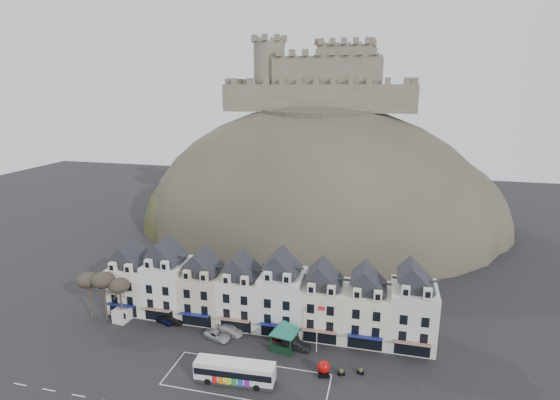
{
  "coord_description": "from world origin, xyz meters",
  "views": [
    {
      "loc": [
        18.62,
        -47.14,
        38.31
      ],
      "look_at": [
        0.94,
        24.0,
        19.32
      ],
      "focal_mm": 28.0,
      "sensor_mm": 36.0,
      "label": 1
    }
  ],
  "objects_px": {
    "car_white": "(230,330)",
    "car_maroon": "(285,335)",
    "bus_shelter": "(285,327)",
    "red_buoy": "(324,368)",
    "white_van": "(127,311)",
    "car_silver": "(217,335)",
    "car_black": "(171,320)",
    "flagpole": "(318,325)",
    "car_navy": "(165,319)",
    "bus": "(235,371)",
    "car_charcoal": "(296,345)"
  },
  "relations": [
    {
      "from": "bus",
      "to": "car_black",
      "type": "distance_m",
      "value": 19.32
    },
    {
      "from": "car_navy",
      "to": "car_black",
      "type": "height_order",
      "value": "car_black"
    },
    {
      "from": "car_silver",
      "to": "car_maroon",
      "type": "xyz_separation_m",
      "value": [
        10.4,
        2.5,
        0.16
      ]
    },
    {
      "from": "bus",
      "to": "white_van",
      "type": "xyz_separation_m",
      "value": [
        -23.68,
        11.62,
        -0.51
      ]
    },
    {
      "from": "red_buoy",
      "to": "car_charcoal",
      "type": "distance_m",
      "value": 7.05
    },
    {
      "from": "car_black",
      "to": "car_white",
      "type": "bearing_deg",
      "value": -90.63
    },
    {
      "from": "flagpole",
      "to": "car_charcoal",
      "type": "bearing_deg",
      "value": -178.51
    },
    {
      "from": "white_van",
      "to": "car_maroon",
      "type": "bearing_deg",
      "value": 5.3
    },
    {
      "from": "car_silver",
      "to": "red_buoy",
      "type": "bearing_deg",
      "value": -84.8
    },
    {
      "from": "bus",
      "to": "bus_shelter",
      "type": "distance_m",
      "value": 10.44
    },
    {
      "from": "bus",
      "to": "red_buoy",
      "type": "bearing_deg",
      "value": 17.67
    },
    {
      "from": "bus",
      "to": "flagpole",
      "type": "height_order",
      "value": "flagpole"
    },
    {
      "from": "car_navy",
      "to": "car_white",
      "type": "distance_m",
      "value": 11.81
    },
    {
      "from": "bus_shelter",
      "to": "car_maroon",
      "type": "distance_m",
      "value": 3.89
    },
    {
      "from": "car_white",
      "to": "car_charcoal",
      "type": "relative_size",
      "value": 1.05
    },
    {
      "from": "white_van",
      "to": "car_silver",
      "type": "relative_size",
      "value": 1.2
    },
    {
      "from": "white_van",
      "to": "car_charcoal",
      "type": "xyz_separation_m",
      "value": [
        30.09,
        -2.24,
        -0.47
      ]
    },
    {
      "from": "car_white",
      "to": "car_maroon",
      "type": "bearing_deg",
      "value": -67.11
    },
    {
      "from": "flagpole",
      "to": "car_maroon",
      "type": "distance_m",
      "value": 6.84
    },
    {
      "from": "white_van",
      "to": "car_black",
      "type": "xyz_separation_m",
      "value": [
        8.28,
        -0.0,
        -0.48
      ]
    },
    {
      "from": "bus_shelter",
      "to": "car_black",
      "type": "bearing_deg",
      "value": -177.81
    },
    {
      "from": "car_charcoal",
      "to": "red_buoy",
      "type": "bearing_deg",
      "value": -132.16
    },
    {
      "from": "car_navy",
      "to": "car_silver",
      "type": "distance_m",
      "value": 10.7
    },
    {
      "from": "white_van",
      "to": "car_charcoal",
      "type": "bearing_deg",
      "value": 1.04
    },
    {
      "from": "car_navy",
      "to": "car_black",
      "type": "xyz_separation_m",
      "value": [
        1.2,
        0.0,
        0.01
      ]
    },
    {
      "from": "bus_shelter",
      "to": "car_white",
      "type": "bearing_deg",
      "value": 177.17
    },
    {
      "from": "flagpole",
      "to": "white_van",
      "type": "distance_m",
      "value": 33.47
    },
    {
      "from": "car_navy",
      "to": "car_charcoal",
      "type": "distance_m",
      "value": 23.13
    },
    {
      "from": "bus_shelter",
      "to": "red_buoy",
      "type": "bearing_deg",
      "value": -26.69
    },
    {
      "from": "car_silver",
      "to": "car_maroon",
      "type": "bearing_deg",
      "value": -55.88
    },
    {
      "from": "car_navy",
      "to": "car_maroon",
      "type": "xyz_separation_m",
      "value": [
        20.8,
        0.0,
        0.11
      ]
    },
    {
      "from": "car_white",
      "to": "bus",
      "type": "bearing_deg",
      "value": -136.75
    },
    {
      "from": "flagpole",
      "to": "car_charcoal",
      "type": "xyz_separation_m",
      "value": [
        -3.14,
        -0.08,
        -3.74
      ]
    },
    {
      "from": "bus",
      "to": "flagpole",
      "type": "xyz_separation_m",
      "value": [
        9.55,
        9.46,
        2.76
      ]
    },
    {
      "from": "car_charcoal",
      "to": "car_silver",
      "type": "bearing_deg",
      "value": 95.21
    },
    {
      "from": "bus_shelter",
      "to": "car_navy",
      "type": "height_order",
      "value": "bus_shelter"
    },
    {
      "from": "car_white",
      "to": "car_navy",
      "type": "bearing_deg",
      "value": 107.64
    },
    {
      "from": "bus_shelter",
      "to": "red_buoy",
      "type": "distance_m",
      "value": 8.6
    },
    {
      "from": "car_navy",
      "to": "bus",
      "type": "bearing_deg",
      "value": -103.47
    },
    {
      "from": "bus",
      "to": "red_buoy",
      "type": "xyz_separation_m",
      "value": [
        11.28,
        4.3,
        -0.56
      ]
    },
    {
      "from": "bus_shelter",
      "to": "car_silver",
      "type": "xyz_separation_m",
      "value": [
        -10.86,
        0.0,
        -3.1
      ]
    },
    {
      "from": "bus",
      "to": "car_silver",
      "type": "height_order",
      "value": "bus"
    },
    {
      "from": "white_van",
      "to": "car_silver",
      "type": "distance_m",
      "value": 17.66
    },
    {
      "from": "flagpole",
      "to": "car_black",
      "type": "relative_size",
      "value": 1.87
    },
    {
      "from": "car_maroon",
      "to": "car_white",
      "type": "bearing_deg",
      "value": 84.51
    },
    {
      "from": "car_silver",
      "to": "car_white",
      "type": "distance_m",
      "value": 2.47
    },
    {
      "from": "car_white",
      "to": "car_maroon",
      "type": "distance_m",
      "value": 9.01
    },
    {
      "from": "bus_shelter",
      "to": "flagpole",
      "type": "bearing_deg",
      "value": 13.29
    },
    {
      "from": "bus_shelter",
      "to": "white_van",
      "type": "bearing_deg",
      "value": -175.74
    },
    {
      "from": "red_buoy",
      "to": "car_maroon",
      "type": "xyz_separation_m",
      "value": [
        -7.09,
        7.32,
        -0.34
      ]
    }
  ]
}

